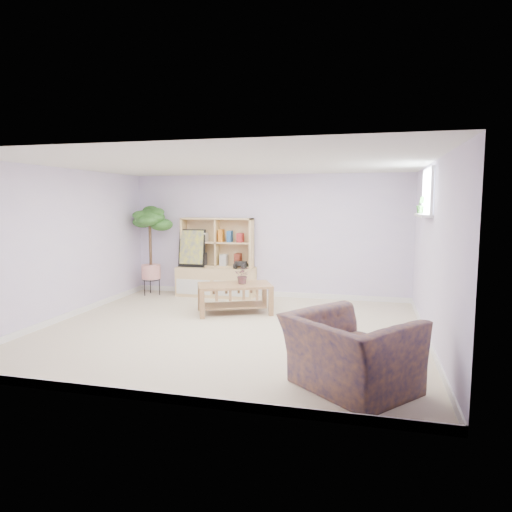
% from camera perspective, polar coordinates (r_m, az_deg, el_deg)
% --- Properties ---
extents(floor, '(5.50, 5.00, 0.01)m').
position_cam_1_polar(floor, '(6.79, -3.22, -9.20)').
color(floor, beige).
rests_on(floor, ground).
extents(ceiling, '(5.50, 5.00, 0.01)m').
position_cam_1_polar(ceiling, '(6.55, -3.37, 11.42)').
color(ceiling, silver).
rests_on(ceiling, walls).
extents(walls, '(5.51, 5.01, 2.40)m').
position_cam_1_polar(walls, '(6.57, -3.29, 0.92)').
color(walls, silver).
rests_on(walls, floor).
extents(baseboard, '(5.50, 5.00, 0.10)m').
position_cam_1_polar(baseboard, '(6.78, -3.23, -8.79)').
color(baseboard, white).
rests_on(baseboard, floor).
extents(window, '(0.10, 0.98, 0.68)m').
position_cam_1_polar(window, '(6.88, 20.74, 7.43)').
color(window, white).
rests_on(window, walls).
extents(window_sill, '(0.14, 1.00, 0.04)m').
position_cam_1_polar(window_sill, '(6.88, 20.13, 4.79)').
color(window_sill, white).
rests_on(window_sill, walls).
extents(storage_unit, '(1.55, 0.52, 1.55)m').
position_cam_1_polar(storage_unit, '(9.03, -5.05, -0.18)').
color(storage_unit, '#E3BC69').
rests_on(storage_unit, floor).
extents(poster, '(0.54, 0.14, 0.75)m').
position_cam_1_polar(poster, '(9.12, -8.01, 0.98)').
color(poster, yellow).
rests_on(poster, storage_unit).
extents(toy_truck, '(0.34, 0.27, 0.16)m').
position_cam_1_polar(toy_truck, '(8.82, -1.91, -1.07)').
color(toy_truck, black).
rests_on(toy_truck, storage_unit).
extents(coffee_table, '(1.37, 1.09, 0.49)m').
position_cam_1_polar(coffee_table, '(7.73, -2.68, -5.34)').
color(coffee_table, olive).
rests_on(coffee_table, floor).
extents(table_plant, '(0.30, 0.27, 0.29)m').
position_cam_1_polar(table_plant, '(7.68, -1.65, -2.42)').
color(table_plant, '#216C2A').
rests_on(table_plant, coffee_table).
extents(floor_tree, '(0.71, 0.71, 1.79)m').
position_cam_1_polar(floor_tree, '(9.36, -13.05, 0.65)').
color(floor_tree, '#23551B').
rests_on(floor_tree, floor).
extents(armchair, '(1.53, 1.51, 0.85)m').
position_cam_1_polar(armchair, '(4.71, 11.74, -11.20)').
color(armchair, '#1F224C').
rests_on(armchair, floor).
extents(sill_plant, '(0.15, 0.12, 0.26)m').
position_cam_1_polar(sill_plant, '(7.13, 19.97, 6.06)').
color(sill_plant, '#23551B').
rests_on(sill_plant, window_sill).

